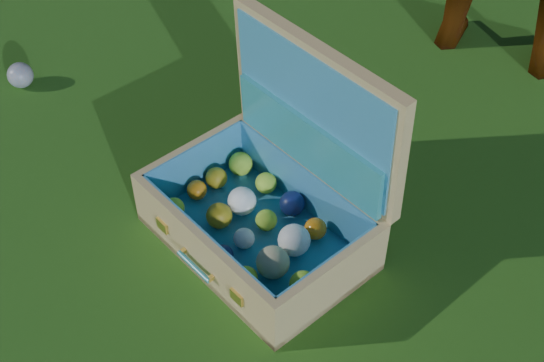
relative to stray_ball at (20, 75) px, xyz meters
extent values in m
plane|color=#215114|center=(0.74, -0.04, -0.04)|extent=(60.00, 60.00, 0.00)
sphere|color=teal|center=(0.00, 0.00, 0.00)|extent=(0.08, 0.08, 0.08)
cube|color=tan|center=(0.93, -0.16, -0.03)|extent=(0.59, 0.48, 0.02)
cube|color=tan|center=(0.88, -0.31, 0.04)|extent=(0.50, 0.17, 0.15)
cube|color=tan|center=(0.98, 0.00, 0.04)|extent=(0.50, 0.17, 0.15)
cube|color=tan|center=(0.70, -0.08, 0.04)|extent=(0.11, 0.30, 0.15)
cube|color=tan|center=(1.17, -0.23, 0.04)|extent=(0.11, 0.30, 0.15)
cube|color=teal|center=(0.93, -0.16, -0.02)|extent=(0.55, 0.43, 0.01)
cube|color=teal|center=(0.89, -0.30, 0.05)|extent=(0.46, 0.15, 0.14)
cube|color=teal|center=(0.98, -0.01, 0.05)|extent=(0.46, 0.15, 0.14)
cube|color=teal|center=(0.71, -0.09, 0.05)|extent=(0.10, 0.29, 0.14)
cube|color=teal|center=(1.16, -0.23, 0.05)|extent=(0.10, 0.29, 0.14)
cube|color=tan|center=(0.99, 0.01, 0.29)|extent=(0.50, 0.19, 0.34)
cube|color=teal|center=(0.98, 0.00, 0.29)|extent=(0.46, 0.16, 0.31)
cube|color=teal|center=(0.98, -0.01, 0.19)|extent=(0.45, 0.16, 0.14)
cube|color=#F2C659|center=(0.75, -0.28, 0.04)|extent=(0.04, 0.02, 0.03)
cube|color=#F2C659|center=(1.01, -0.37, 0.04)|extent=(0.04, 0.02, 0.03)
cylinder|color=teal|center=(0.88, -0.34, 0.03)|extent=(0.11, 0.04, 0.01)
cube|color=#F2C659|center=(0.83, -0.31, 0.03)|extent=(0.01, 0.02, 0.01)
cube|color=#F2C659|center=(0.93, -0.34, 0.03)|extent=(0.01, 0.02, 0.01)
sphere|color=#B8E738|center=(0.72, -0.21, 0.01)|extent=(0.05, 0.05, 0.05)
sphere|color=orange|center=(0.81, -0.24, 0.01)|extent=(0.04, 0.04, 0.04)
sphere|color=#0E1948|center=(0.91, -0.26, 0.01)|extent=(0.05, 0.05, 0.05)
sphere|color=#B8E738|center=(0.99, -0.30, 0.01)|extent=(0.06, 0.06, 0.06)
sphere|color=beige|center=(1.10, -0.32, 0.01)|extent=(0.05, 0.05, 0.05)
sphere|color=orange|center=(0.73, -0.12, 0.01)|extent=(0.05, 0.05, 0.05)
sphere|color=#B29017|center=(0.83, -0.17, 0.02)|extent=(0.06, 0.06, 0.06)
sphere|color=white|center=(0.92, -0.20, 0.01)|extent=(0.05, 0.05, 0.05)
sphere|color=beige|center=(1.02, -0.23, 0.02)|extent=(0.08, 0.08, 0.08)
sphere|color=#B8E738|center=(1.11, -0.25, 0.02)|extent=(0.06, 0.06, 0.06)
sphere|color=#B29017|center=(0.75, -0.07, 0.01)|extent=(0.06, 0.06, 0.06)
sphere|color=white|center=(0.86, -0.11, 0.02)|extent=(0.07, 0.07, 0.07)
sphere|color=#B8E738|center=(0.94, -0.12, 0.01)|extent=(0.05, 0.05, 0.05)
sphere|color=white|center=(1.03, -0.15, 0.02)|extent=(0.08, 0.08, 0.08)
sphere|color=#B4210E|center=(1.14, -0.18, 0.00)|extent=(0.04, 0.04, 0.04)
sphere|color=#B8E738|center=(0.78, 0.01, 0.02)|extent=(0.06, 0.06, 0.06)
sphere|color=#B8E738|center=(0.87, -0.01, 0.01)|extent=(0.05, 0.05, 0.05)
sphere|color=#0E1948|center=(0.96, -0.05, 0.02)|extent=(0.06, 0.06, 0.06)
sphere|color=orange|center=(1.05, -0.08, 0.01)|extent=(0.05, 0.05, 0.05)
sphere|color=#B4210E|center=(1.16, -0.11, 0.00)|extent=(0.04, 0.04, 0.04)
camera|label=1|loc=(1.59, -1.16, 1.37)|focal=50.00mm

